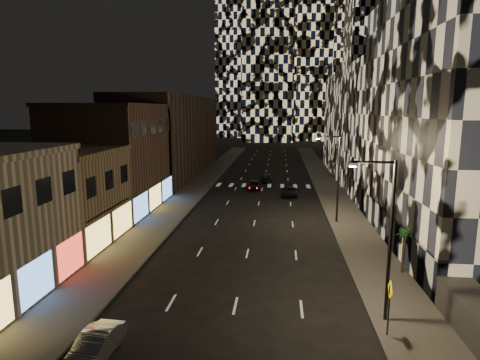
% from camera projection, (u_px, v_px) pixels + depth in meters
% --- Properties ---
extents(sidewalk_left, '(4.00, 120.00, 0.15)m').
position_uv_depth(sidewalk_left, '(200.00, 184.00, 63.57)').
color(sidewalk_left, '#47443F').
rests_on(sidewalk_left, ground).
extents(sidewalk_right, '(4.00, 120.00, 0.15)m').
position_uv_depth(sidewalk_right, '(328.00, 186.00, 61.61)').
color(sidewalk_right, '#47443F').
rests_on(sidewalk_right, ground).
extents(curb_left, '(0.20, 120.00, 0.15)m').
position_uv_depth(curb_left, '(213.00, 184.00, 63.36)').
color(curb_left, '#4C4C47').
rests_on(curb_left, ground).
extents(curb_right, '(0.20, 120.00, 0.15)m').
position_uv_depth(curb_right, '(314.00, 186.00, 61.82)').
color(curb_right, '#4C4C47').
rests_on(curb_right, ground).
extents(retail_tan, '(10.00, 10.00, 8.00)m').
position_uv_depth(retail_tan, '(56.00, 199.00, 35.16)').
color(retail_tan, '#786448').
rests_on(retail_tan, ground).
extents(retail_brown, '(10.00, 15.00, 12.00)m').
position_uv_depth(retail_brown, '(113.00, 159.00, 47.05)').
color(retail_brown, '#463228').
rests_on(retail_brown, ground).
extents(retail_filler_left, '(10.00, 40.00, 14.00)m').
position_uv_depth(retail_filler_left, '(172.00, 136.00, 72.84)').
color(retail_filler_left, '#463228').
rests_on(retail_filler_left, ground).
extents(midrise_base, '(0.60, 25.00, 3.00)m').
position_uv_depth(midrise_base, '(387.00, 225.00, 36.15)').
color(midrise_base, '#383838').
rests_on(midrise_base, ground).
extents(midrise_filler_right, '(16.00, 40.00, 18.00)m').
position_uv_depth(midrise_filler_right, '(387.00, 126.00, 65.93)').
color(midrise_filler_right, '#232326').
rests_on(midrise_filler_right, ground).
extents(tower_center_low, '(18.00, 18.00, 95.00)m').
position_uv_depth(tower_center_low, '(270.00, 7.00, 142.65)').
color(tower_center_low, black).
rests_on(tower_center_low, ground).
extents(streetlight_near, '(2.55, 0.25, 9.00)m').
position_uv_depth(streetlight_near, '(386.00, 230.00, 21.66)').
color(streetlight_near, black).
rests_on(streetlight_near, sidewalk_right).
extents(streetlight_far, '(2.55, 0.25, 9.00)m').
position_uv_depth(streetlight_far, '(336.00, 173.00, 41.25)').
color(streetlight_far, black).
rests_on(streetlight_far, sidewalk_right).
extents(car_silver_parked, '(1.64, 4.16, 1.35)m').
position_uv_depth(car_silver_parked, '(95.00, 347.00, 19.03)').
color(car_silver_parked, gray).
rests_on(car_silver_parked, ground).
extents(car_dark_midlane, '(1.96, 4.30, 1.43)m').
position_uv_depth(car_dark_midlane, '(254.00, 185.00, 59.32)').
color(car_dark_midlane, black).
rests_on(car_dark_midlane, ground).
extents(car_dark_oncoming, '(1.88, 4.46, 1.29)m').
position_uv_depth(car_dark_oncoming, '(267.00, 178.00, 65.86)').
color(car_dark_oncoming, black).
rests_on(car_dark_oncoming, ground).
extents(car_dark_rightlane, '(2.11, 4.38, 1.20)m').
position_uv_depth(car_dark_rightlane, '(290.00, 192.00, 54.93)').
color(car_dark_rightlane, black).
rests_on(car_dark_rightlane, ground).
extents(ped_sign, '(0.14, 1.01, 3.02)m').
position_uv_depth(ped_sign, '(390.00, 298.00, 20.62)').
color(ped_sign, black).
rests_on(ped_sign, sidewalk_right).
extents(palm_tree, '(1.68, 1.65, 3.30)m').
position_uv_depth(palm_tree, '(405.00, 236.00, 28.52)').
color(palm_tree, '#47331E').
rests_on(palm_tree, sidewalk_right).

